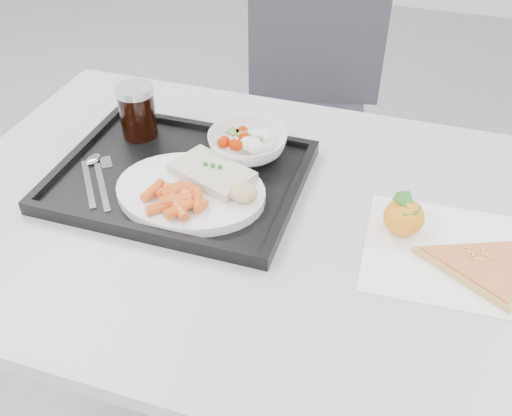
# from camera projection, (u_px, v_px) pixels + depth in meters

# --- Properties ---
(table) EXTENTS (1.20, 0.80, 0.75)m
(table) POSITION_uv_depth(u_px,v_px,m) (266.00, 241.00, 1.04)
(table) COLOR #B1B1B3
(table) RESTS_ON ground
(chair) EXTENTS (0.51, 0.51, 0.93)m
(chair) POSITION_uv_depth(u_px,v_px,m) (305.00, 97.00, 1.76)
(chair) COLOR #35353C
(chair) RESTS_ON ground
(tray) EXTENTS (0.45, 0.35, 0.03)m
(tray) POSITION_uv_depth(u_px,v_px,m) (180.00, 178.00, 1.07)
(tray) COLOR black
(tray) RESTS_ON table
(dinner_plate) EXTENTS (0.27, 0.27, 0.02)m
(dinner_plate) POSITION_uv_depth(u_px,v_px,m) (191.00, 192.00, 1.01)
(dinner_plate) COLOR white
(dinner_plate) RESTS_ON tray
(fish_fillet) EXTENTS (0.17, 0.13, 0.03)m
(fish_fillet) POSITION_uv_depth(u_px,v_px,m) (212.00, 173.00, 1.02)
(fish_fillet) COLOR beige
(fish_fillet) RESTS_ON dinner_plate
(bread_roll) EXTENTS (0.06, 0.06, 0.03)m
(bread_roll) POSITION_uv_depth(u_px,v_px,m) (243.00, 193.00, 0.97)
(bread_roll) COLOR #F0C88C
(bread_roll) RESTS_ON dinner_plate
(salad_bowl) EXTENTS (0.15, 0.15, 0.05)m
(salad_bowl) POSITION_uv_depth(u_px,v_px,m) (247.00, 145.00, 1.10)
(salad_bowl) COLOR white
(salad_bowl) RESTS_ON tray
(cola_glass) EXTENTS (0.08, 0.08, 0.11)m
(cola_glass) POSITION_uv_depth(u_px,v_px,m) (137.00, 111.00, 1.13)
(cola_glass) COLOR black
(cola_glass) RESTS_ON tray
(cutlery) EXTENTS (0.13, 0.16, 0.01)m
(cutlery) POSITION_uv_depth(u_px,v_px,m) (96.00, 174.00, 1.06)
(cutlery) COLOR silver
(cutlery) RESTS_ON tray
(napkin) EXTENTS (0.26, 0.25, 0.00)m
(napkin) POSITION_uv_depth(u_px,v_px,m) (443.00, 252.00, 0.92)
(napkin) COLOR white
(napkin) RESTS_ON table
(tangerine) EXTENTS (0.07, 0.07, 0.07)m
(tangerine) POSITION_uv_depth(u_px,v_px,m) (404.00, 217.00, 0.94)
(tangerine) COLOR #D85500
(tangerine) RESTS_ON napkin
(pizza_slice) EXTENTS (0.22, 0.22, 0.02)m
(pizza_slice) POSITION_uv_depth(u_px,v_px,m) (479.00, 266.00, 0.89)
(pizza_slice) COLOR tan
(pizza_slice) RESTS_ON napkin
(carrot_pile) EXTENTS (0.12, 0.10, 0.03)m
(carrot_pile) POSITION_uv_depth(u_px,v_px,m) (177.00, 198.00, 0.96)
(carrot_pile) COLOR #DA5219
(carrot_pile) RESTS_ON dinner_plate
(salad_contents) EXTENTS (0.10, 0.08, 0.03)m
(salad_contents) POSITION_uv_depth(u_px,v_px,m) (248.00, 141.00, 1.09)
(salad_contents) COLOR #A92100
(salad_contents) RESTS_ON salad_bowl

